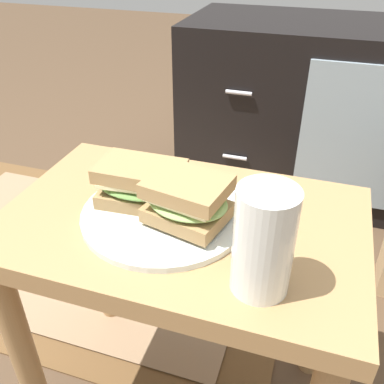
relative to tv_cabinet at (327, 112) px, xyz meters
name	(u,v)px	position (x,y,z in m)	size (l,w,h in m)	color
side_table	(182,261)	(-0.19, -0.95, 0.08)	(0.56, 0.36, 0.46)	#A37A4C
tv_cabinet	(327,112)	(0.00, 0.00, 0.00)	(0.96, 0.46, 0.58)	black
area_rug	(79,249)	(-0.65, -0.61, -0.29)	(1.25, 0.76, 0.01)	brown
plate	(165,214)	(-0.22, -0.95, 0.17)	(0.26, 0.26, 0.01)	silver
sandwich_front	(141,184)	(-0.26, -0.94, 0.21)	(0.15, 0.10, 0.07)	#9E7A4C
sandwich_back	(188,200)	(-0.18, -0.97, 0.22)	(0.14, 0.12, 0.07)	#9E7A4C
beer_glass	(263,244)	(-0.06, -1.05, 0.24)	(0.07, 0.07, 0.14)	silver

